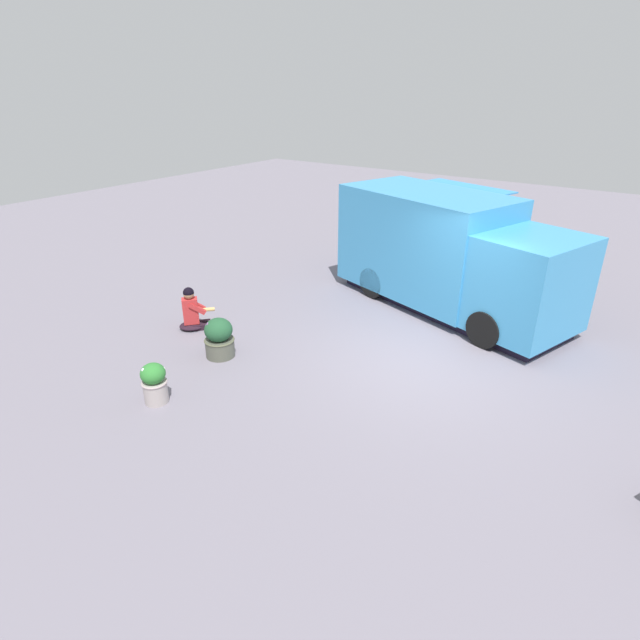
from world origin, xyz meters
The scene contains 5 objects.
ground_plane centered at (0.00, 0.00, 0.00)m, with size 40.00×40.00×0.00m, color slate.
food_truck centered at (0.67, -2.62, 1.20)m, with size 5.77×3.92×2.49m.
person_customer centered at (4.44, 1.49, 0.36)m, with size 0.70×0.73×0.91m.
planter_flowering_near centered at (2.87, 3.69, 0.35)m, with size 0.41×0.41×0.69m.
planter_flowering_far centered at (3.13, 2.02, 0.37)m, with size 0.56×0.56×0.76m.
Camera 1 is at (-3.24, 7.82, 4.64)m, focal length 28.73 mm.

